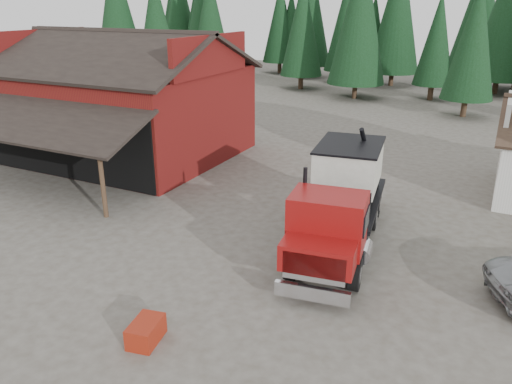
% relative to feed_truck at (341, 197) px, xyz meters
% --- Properties ---
extents(ground, '(120.00, 120.00, 0.00)m').
position_rel_feed_truck_xyz_m(ground, '(-4.00, -4.03, -1.89)').
color(ground, '#4C473C').
rests_on(ground, ground).
extents(red_barn, '(12.80, 13.63, 7.18)m').
position_rel_feed_truck_xyz_m(red_barn, '(-15.00, 5.87, 0.80)').
color(red_barn, '#601710').
rests_on(red_barn, ground).
extents(conifer_backdrop, '(76.00, 16.00, 16.00)m').
position_rel_feed_truck_xyz_m(conifer_backdrop, '(-4.00, 37.97, -1.89)').
color(conifer_backdrop, black).
rests_on(conifer_backdrop, ground).
extents(near_pine_a, '(4.40, 4.40, 11.40)m').
position_rel_feed_truck_xyz_m(near_pine_a, '(-26.00, 23.97, 4.50)').
color(near_pine_a, '#382619').
rests_on(near_pine_a, ground).
extents(near_pine_b, '(3.96, 3.96, 10.40)m').
position_rel_feed_truck_xyz_m(near_pine_b, '(2.00, 25.97, 3.99)').
color(near_pine_b, '#382619').
rests_on(near_pine_b, ground).
extents(near_pine_d, '(5.28, 5.28, 13.40)m').
position_rel_feed_truck_xyz_m(near_pine_d, '(-8.00, 29.97, 5.50)').
color(near_pine_d, '#382619').
rests_on(near_pine_d, ground).
extents(feed_truck, '(3.57, 9.22, 4.05)m').
position_rel_feed_truck_xyz_m(feed_truck, '(0.00, 0.00, 0.00)').
color(feed_truck, black).
rests_on(feed_truck, ground).
extents(equip_box, '(0.90, 1.21, 0.60)m').
position_rel_feed_truck_xyz_m(equip_box, '(-2.85, -7.83, -1.59)').
color(equip_box, maroon).
rests_on(equip_box, ground).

